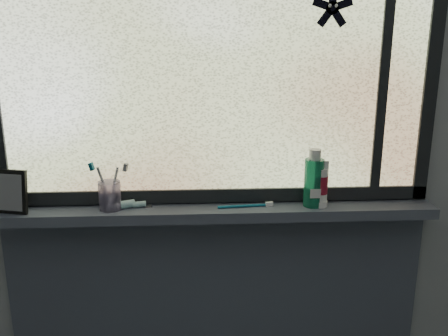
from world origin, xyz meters
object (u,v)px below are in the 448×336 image
at_px(toothbrush_cup, 110,196).
at_px(mouthwash_bottle, 314,178).
at_px(cream_tube, 321,182).
at_px(vanity_mirror, 10,192).

bearing_deg(toothbrush_cup, mouthwash_bottle, -0.23).
height_order(mouthwash_bottle, cream_tube, mouthwash_bottle).
relative_size(vanity_mirror, toothbrush_cup, 1.50).
bearing_deg(cream_tube, toothbrush_cup, 179.28).
distance_m(toothbrush_cup, cream_tube, 0.77).
bearing_deg(mouthwash_bottle, cream_tube, -14.34).
xyz_separation_m(vanity_mirror, mouthwash_bottle, (1.09, 0.01, 0.03)).
bearing_deg(mouthwash_bottle, toothbrush_cup, 179.77).
distance_m(vanity_mirror, mouthwash_bottle, 1.09).
relative_size(vanity_mirror, mouthwash_bottle, 0.89).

